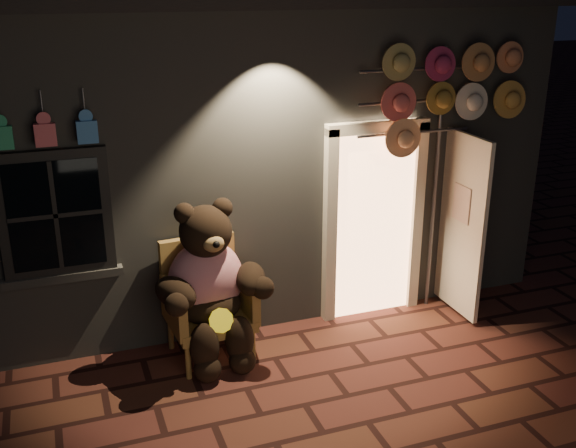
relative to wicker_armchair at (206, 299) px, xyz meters
name	(u,v)px	position (x,y,z in m)	size (l,w,h in m)	color
ground	(305,405)	(0.59, -1.20, -0.58)	(60.00, 60.00, 0.00)	#4D221D
shop_building	(198,126)	(0.59, 2.78, 1.15)	(7.30, 5.95, 3.51)	slate
wicker_armchair	(206,299)	(0.00, 0.00, 0.00)	(0.86, 0.79, 1.17)	#A07A3E
teddy_bear	(210,285)	(0.01, -0.15, 0.23)	(1.18, 0.96, 1.63)	#B51334
hat_rack	(450,92)	(2.66, 0.07, 1.89)	(1.91, 0.22, 2.95)	#59595E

